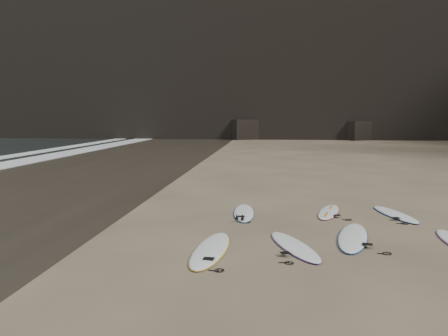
{
  "coord_description": "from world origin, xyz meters",
  "views": [
    {
      "loc": [
        -2.79,
        -10.46,
        2.96
      ],
      "look_at": [
        -4.0,
        1.67,
        1.5
      ],
      "focal_mm": 35.0,
      "sensor_mm": 36.0,
      "label": 1
    }
  ],
  "objects_px": {
    "surfboard_2": "(353,237)",
    "surfboard_6": "(329,212)",
    "surfboard_5": "(244,212)",
    "surfboard_0": "(211,249)",
    "surfboard_1": "(294,246)",
    "surfboard_7": "(395,214)"
  },
  "relations": [
    {
      "from": "surfboard_0",
      "to": "surfboard_2",
      "type": "height_order",
      "value": "same"
    },
    {
      "from": "surfboard_0",
      "to": "surfboard_1",
      "type": "bearing_deg",
      "value": 17.87
    },
    {
      "from": "surfboard_0",
      "to": "surfboard_2",
      "type": "distance_m",
      "value": 3.57
    },
    {
      "from": "surfboard_1",
      "to": "surfboard_5",
      "type": "relative_size",
      "value": 1.0
    },
    {
      "from": "surfboard_2",
      "to": "surfboard_5",
      "type": "xyz_separation_m",
      "value": [
        -2.78,
        2.43,
        -0.01
      ]
    },
    {
      "from": "surfboard_0",
      "to": "surfboard_2",
      "type": "xyz_separation_m",
      "value": [
        3.31,
        1.32,
        -0.0
      ]
    },
    {
      "from": "surfboard_1",
      "to": "surfboard_5",
      "type": "bearing_deg",
      "value": 92.09
    },
    {
      "from": "surfboard_2",
      "to": "surfboard_6",
      "type": "height_order",
      "value": "surfboard_2"
    },
    {
      "from": "surfboard_1",
      "to": "surfboard_7",
      "type": "distance_m",
      "value": 4.78
    },
    {
      "from": "surfboard_1",
      "to": "surfboard_6",
      "type": "relative_size",
      "value": 1.09
    },
    {
      "from": "surfboard_7",
      "to": "surfboard_5",
      "type": "bearing_deg",
      "value": 169.57
    },
    {
      "from": "surfboard_5",
      "to": "surfboard_0",
      "type": "bearing_deg",
      "value": -101.01
    },
    {
      "from": "surfboard_6",
      "to": "surfboard_1",
      "type": "bearing_deg",
      "value": -93.7
    },
    {
      "from": "surfboard_2",
      "to": "surfboard_5",
      "type": "relative_size",
      "value": 1.12
    },
    {
      "from": "surfboard_0",
      "to": "surfboard_2",
      "type": "bearing_deg",
      "value": 26.33
    },
    {
      "from": "surfboard_6",
      "to": "surfboard_2",
      "type": "bearing_deg",
      "value": -70.82
    },
    {
      "from": "surfboard_6",
      "to": "surfboard_0",
      "type": "bearing_deg",
      "value": -111.78
    },
    {
      "from": "surfboard_5",
      "to": "surfboard_7",
      "type": "relative_size",
      "value": 1.03
    },
    {
      "from": "surfboard_5",
      "to": "surfboard_7",
      "type": "distance_m",
      "value": 4.52
    },
    {
      "from": "surfboard_5",
      "to": "surfboard_6",
      "type": "height_order",
      "value": "surfboard_5"
    },
    {
      "from": "surfboard_2",
      "to": "surfboard_5",
      "type": "distance_m",
      "value": 3.69
    },
    {
      "from": "surfboard_0",
      "to": "surfboard_5",
      "type": "xyz_separation_m",
      "value": [
        0.53,
        3.76,
        -0.01
      ]
    }
  ]
}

